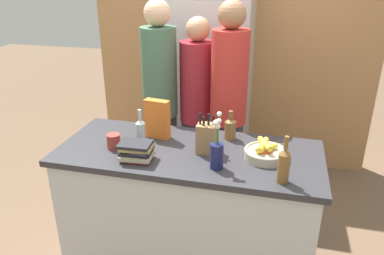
{
  "coord_description": "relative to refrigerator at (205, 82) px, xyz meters",
  "views": [
    {
      "loc": [
        0.54,
        -2.07,
        1.99
      ],
      "look_at": [
        0.0,
        0.09,
        1.03
      ],
      "focal_mm": 35.0,
      "sensor_mm": 36.0,
      "label": 1
    }
  ],
  "objects": [
    {
      "name": "coffee_mug",
      "position": [
        -0.28,
        -1.49,
        0.01
      ],
      "size": [
        0.1,
        0.11,
        0.1
      ],
      "color": "#99332D",
      "rests_on": "kitchen_island"
    },
    {
      "name": "refrigerator",
      "position": [
        0.0,
        0.0,
        0.0
      ],
      "size": [
        0.87,
        0.62,
        1.89
      ],
      "color": "#B7B7BC",
      "rests_on": "ground_plane"
    },
    {
      "name": "bottle_oil",
      "position": [
        0.79,
        -1.66,
        0.07
      ],
      "size": [
        0.07,
        0.07,
        0.27
      ],
      "color": "brown",
      "rests_on": "kitchen_island"
    },
    {
      "name": "person_in_blue",
      "position": [
        0.07,
        -0.61,
        -0.01
      ],
      "size": [
        0.29,
        0.29,
        1.65
      ],
      "rotation": [
        0.0,
        0.0,
        -0.3
      ],
      "color": "#383842",
      "rests_on": "ground_plane"
    },
    {
      "name": "bottle_wine",
      "position": [
        -0.12,
        -1.4,
        0.06
      ],
      "size": [
        0.06,
        0.06,
        0.25
      ],
      "color": "#B2BCC1",
      "rests_on": "kitchen_island"
    },
    {
      "name": "flower_vase",
      "position": [
        0.41,
        -1.59,
        0.07
      ],
      "size": [
        0.08,
        0.08,
        0.35
      ],
      "color": "#191E4C",
      "rests_on": "kitchen_island"
    },
    {
      "name": "person_in_red_tee",
      "position": [
        0.35,
        -0.75,
        0.08
      ],
      "size": [
        0.28,
        0.28,
        1.79
      ],
      "rotation": [
        0.0,
        0.0,
        -0.15
      ],
      "color": "#383842",
      "rests_on": "ground_plane"
    },
    {
      "name": "bottle_vinegar",
      "position": [
        0.43,
        -1.17,
        0.04
      ],
      "size": [
        0.08,
        0.08,
        0.2
      ],
      "color": "brown",
      "rests_on": "kitchen_island"
    },
    {
      "name": "person_at_sink",
      "position": [
        -0.22,
        -0.71,
        0.08
      ],
      "size": [
        0.28,
        0.28,
        1.78
      ],
      "rotation": [
        0.0,
        0.0,
        -0.33
      ],
      "color": "#383842",
      "rests_on": "ground_plane"
    },
    {
      "name": "kitchen_island",
      "position": [
        0.2,
        -1.41,
        -0.49
      ],
      "size": [
        1.68,
        0.72,
        0.91
      ],
      "color": "silver",
      "rests_on": "ground_plane"
    },
    {
      "name": "back_wall_wood",
      "position": [
        0.2,
        0.36,
        0.35
      ],
      "size": [
        2.88,
        0.12,
        2.6
      ],
      "color": "#AD7A4C",
      "rests_on": "ground_plane"
    },
    {
      "name": "cereal_box",
      "position": [
        -0.06,
        -1.26,
        0.1
      ],
      "size": [
        0.18,
        0.08,
        0.27
      ],
      "color": "orange",
      "rests_on": "kitchen_island"
    },
    {
      "name": "book_stack",
      "position": [
        -0.08,
        -1.61,
        0.02
      ],
      "size": [
        0.21,
        0.16,
        0.11
      ],
      "color": "maroon",
      "rests_on": "kitchen_island"
    },
    {
      "name": "knife_block",
      "position": [
        0.31,
        -1.41,
        0.06
      ],
      "size": [
        0.12,
        0.1,
        0.26
      ],
      "color": "olive",
      "rests_on": "kitchen_island"
    },
    {
      "name": "fruit_bowl",
      "position": [
        0.68,
        -1.4,
        0.0
      ],
      "size": [
        0.26,
        0.26,
        0.11
      ],
      "color": "tan",
      "rests_on": "kitchen_island"
    }
  ]
}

